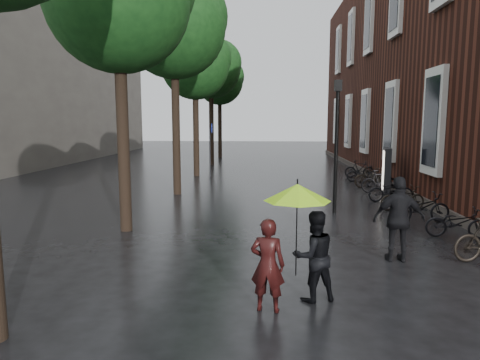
# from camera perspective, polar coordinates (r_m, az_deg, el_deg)

# --- Properties ---
(brick_building) EXTENTS (10.20, 33.20, 12.00)m
(brick_building) POSITION_cam_1_polar(r_m,az_deg,el_deg) (26.33, 28.21, 13.44)
(brick_building) COLOR #38160F
(brick_building) RESTS_ON ground
(street_trees) EXTENTS (4.33, 34.03, 8.91)m
(street_trees) POSITION_cam_1_polar(r_m,az_deg,el_deg) (20.92, -7.29, 16.94)
(street_trees) COLOR black
(street_trees) RESTS_ON ground
(person_burgundy) EXTENTS (0.61, 0.45, 1.52)m
(person_burgundy) POSITION_cam_1_polar(r_m,az_deg,el_deg) (6.93, 3.70, -11.23)
(person_burgundy) COLOR black
(person_burgundy) RESTS_ON ground
(person_black) EXTENTS (0.90, 0.80, 1.55)m
(person_black) POSITION_cam_1_polar(r_m,az_deg,el_deg) (7.41, 9.82, -9.95)
(person_black) COLOR black
(person_black) RESTS_ON ground
(lime_umbrella) EXTENTS (1.08, 1.08, 1.59)m
(lime_umbrella) POSITION_cam_1_polar(r_m,az_deg,el_deg) (6.82, 7.64, -1.67)
(lime_umbrella) COLOR black
(lime_umbrella) RESTS_ON ground
(pedestrian_walking) EXTENTS (1.09, 0.46, 1.86)m
(pedestrian_walking) POSITION_cam_1_polar(r_m,az_deg,el_deg) (9.85, 20.43, -4.93)
(pedestrian_walking) COLOR black
(pedestrian_walking) RESTS_ON ground
(parked_bicycles) EXTENTS (2.04, 14.38, 0.98)m
(parked_bicycles) POSITION_cam_1_polar(r_m,az_deg,el_deg) (16.95, 19.91, -1.33)
(parked_bicycles) COLOR black
(parked_bicycles) RESTS_ON ground
(ad_lightbox) EXTENTS (0.29, 1.27, 1.92)m
(ad_lightbox) POSITION_cam_1_polar(r_m,az_deg,el_deg) (18.63, 18.95, 1.11)
(ad_lightbox) COLOR black
(ad_lightbox) RESTS_ON ground
(lamp_post) EXTENTS (0.22, 0.22, 4.32)m
(lamp_post) POSITION_cam_1_polar(r_m,az_deg,el_deg) (14.23, 12.76, 6.06)
(lamp_post) COLOR black
(lamp_post) RESTS_ON ground
(cycle_sign) EXTENTS (0.15, 0.53, 2.89)m
(cycle_sign) POSITION_cam_1_polar(r_m,az_deg,el_deg) (23.20, -3.90, 5.11)
(cycle_sign) COLOR #262628
(cycle_sign) RESTS_ON ground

